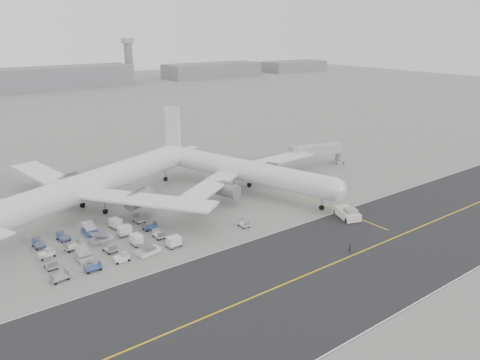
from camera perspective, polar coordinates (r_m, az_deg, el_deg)
ground at (r=89.98m, az=-1.89°, el=-7.70°), size 700.00×700.00×0.00m
taxiway at (r=80.71m, az=8.61°, el=-11.14°), size 220.00×59.00×0.03m
horizon_buildings at (r=337.58m, az=-23.90°, el=9.99°), size 520.00×28.00×28.00m
control_tower at (r=363.04m, az=-13.41°, el=14.09°), size 7.00×7.00×31.25m
airliner_a at (r=108.29m, az=-17.52°, el=-0.50°), size 58.71×57.51×21.32m
airliner_b at (r=115.84m, az=0.36°, el=1.22°), size 52.28×53.35×18.96m
pushback_tug at (r=103.49m, az=12.94°, el=-3.96°), size 5.54×9.09×2.60m
jet_bridge at (r=139.71m, az=9.36°, el=3.55°), size 17.27×8.08×6.49m
gse_cluster at (r=91.92m, az=-16.10°, el=-7.87°), size 30.11×24.60×2.13m
stray_dolly at (r=96.94m, az=0.44°, el=-5.71°), size 1.64×2.52×1.50m
ground_crew_a at (r=88.65m, az=13.26°, el=-8.04°), size 0.71×0.60×1.64m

